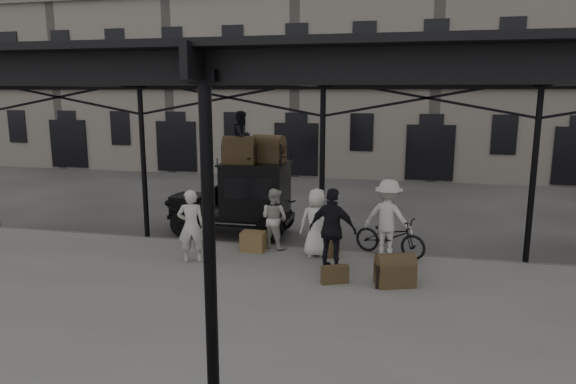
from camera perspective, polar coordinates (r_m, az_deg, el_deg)
name	(u,v)px	position (r m, az deg, el deg)	size (l,w,h in m)	color
ground	(307,280)	(11.79, 2.13, -9.78)	(120.00, 120.00, 0.00)	#383533
platform	(287,314)	(9.95, -0.08, -13.38)	(28.00, 8.00, 0.15)	slate
canopy	(291,69)	(9.34, 0.31, 13.55)	(22.50, 9.00, 4.74)	black
building_frontage	(370,39)	(29.04, 9.14, 16.47)	(64.00, 8.00, 14.00)	slate
taxi	(245,195)	(15.16, -4.77, -0.35)	(3.65, 1.55, 2.18)	black
porter_left	(191,226)	(12.51, -10.71, -3.73)	(0.65, 0.43, 1.78)	beige
porter_midleft	(274,218)	(13.44, -1.53, -2.94)	(0.77, 0.60, 1.59)	beige
porter_centre	(317,223)	(12.76, 3.22, -3.41)	(0.84, 0.55, 1.71)	silver
porter_official	(333,230)	(11.71, 4.98, -4.22)	(1.13, 0.47, 1.93)	black
porter_right	(388,218)	(13.00, 11.05, -2.84)	(1.25, 0.72, 1.93)	silver
bicycle	(390,236)	(13.12, 11.27, -4.87)	(0.65, 1.86, 0.98)	black
porter_roof	(242,137)	(14.84, -5.10, 6.11)	(0.72, 0.56, 1.48)	black
steamer_trunk_roof_near	(239,152)	(14.75, -5.44, 4.46)	(0.90, 0.55, 0.66)	#493A21
steamer_trunk_roof_far	(269,151)	(14.97, -2.16, 4.61)	(0.91, 0.55, 0.66)	#493A21
steamer_trunk_platform	(395,272)	(11.22, 11.81, -8.70)	(0.80, 0.49, 0.59)	#493A21
wicker_hamper	(253,241)	(13.34, -3.88, -5.48)	(0.60, 0.45, 0.50)	brown
suitcase_upright	(333,247)	(12.99, 5.02, -6.08)	(0.15, 0.60, 0.45)	#493A21
suitcase_flat	(335,274)	(11.16, 5.23, -9.12)	(0.60, 0.15, 0.40)	#493A21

